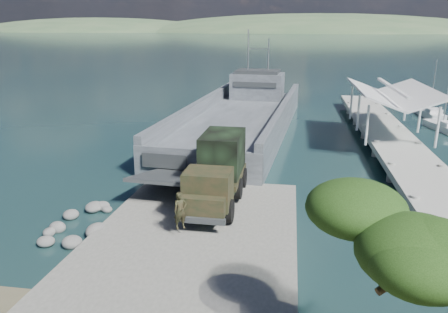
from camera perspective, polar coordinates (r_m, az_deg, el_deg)
ground at (r=22.58m, az=-3.59°, el=-10.48°), size 1400.00×1400.00×0.00m
boat_ramp at (r=21.60m, az=-4.17°, el=-11.09°), size 10.00×18.00×0.50m
shoreline_rocks at (r=24.96m, az=-17.55°, el=-8.49°), size 3.20×5.60×0.90m
distant_headlands at (r=581.43m, az=13.76°, el=15.49°), size 1000.00×240.00×48.00m
pier at (r=40.24m, az=20.88°, el=3.22°), size 6.40×44.00×6.10m
landing_craft at (r=43.62m, az=2.13°, el=4.34°), size 11.54×36.12×10.57m
military_truck at (r=25.02m, az=-0.78°, el=-1.83°), size 2.79×8.02×3.69m
soldier at (r=21.32m, az=-5.70°, el=-8.00°), size 0.81×0.76×1.85m
sailboat_near at (r=49.56m, az=26.73°, el=3.43°), size 2.73×5.35×6.26m
sailboat_far at (r=56.12m, az=25.31°, el=5.04°), size 2.19×5.67×6.73m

